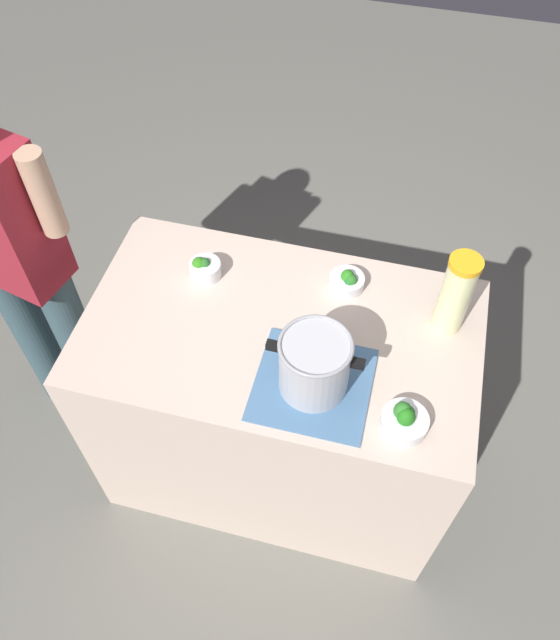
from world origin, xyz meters
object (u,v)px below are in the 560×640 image
(lemonade_pitcher, at_px, (455,294))
(broccoli_bowl_back, at_px, (347,281))
(broccoli_bowl_front, at_px, (205,268))
(broccoli_bowl_center, at_px, (404,420))
(cooking_pot, at_px, (314,364))
(person_cook, at_px, (19,262))

(lemonade_pitcher, relative_size, broccoli_bowl_back, 2.55)
(broccoli_bowl_front, bearing_deg, broccoli_bowl_back, -172.09)
(broccoli_bowl_back, bearing_deg, broccoli_bowl_center, 118.20)
(broccoli_bowl_back, bearing_deg, cooking_pot, 86.18)
(cooking_pot, xyz_separation_m, person_cook, (1.10, -0.26, -0.16))
(broccoli_bowl_center, distance_m, broccoli_bowl_back, 0.52)
(cooking_pot, xyz_separation_m, lemonade_pitcher, (-0.35, -0.32, 0.04))
(broccoli_bowl_center, xyz_separation_m, broccoli_bowl_back, (0.25, -0.46, -0.00))
(broccoli_bowl_front, height_order, person_cook, person_cook)
(cooking_pot, bearing_deg, person_cook, -13.21)
(cooking_pot, xyz_separation_m, broccoli_bowl_front, (0.44, -0.33, -0.08))
(lemonade_pitcher, bearing_deg, broccoli_bowl_center, 78.07)
(cooking_pot, relative_size, broccoli_bowl_front, 2.66)
(cooking_pot, height_order, person_cook, person_cook)
(lemonade_pitcher, xyz_separation_m, person_cook, (1.46, 0.06, -0.19))
(lemonade_pitcher, bearing_deg, broccoli_bowl_back, -12.92)
(broccoli_bowl_center, height_order, person_cook, person_cook)
(lemonade_pitcher, bearing_deg, person_cook, 2.31)
(cooking_pot, height_order, lemonade_pitcher, lemonade_pitcher)
(broccoli_bowl_back, height_order, person_cook, person_cook)
(broccoli_bowl_center, height_order, broccoli_bowl_back, broccoli_bowl_center)
(cooking_pot, relative_size, broccoli_bowl_center, 2.06)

